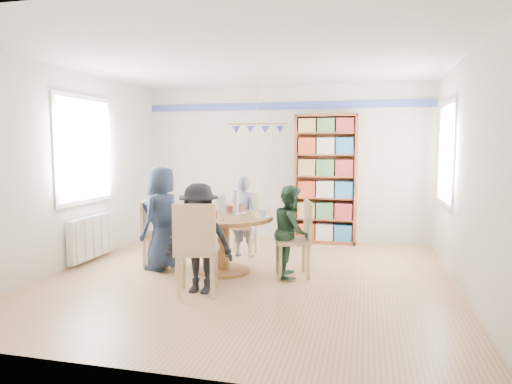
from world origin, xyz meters
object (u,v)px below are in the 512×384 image
(person_near, at_px, (199,238))
(bookshelf, at_px, (326,180))
(dining_table, at_px, (223,230))
(chair_near, at_px, (196,245))
(person_left, at_px, (162,218))
(person_far, at_px, (244,216))
(chair_right, at_px, (299,235))
(radiator, at_px, (91,237))
(chair_left, at_px, (153,231))
(chair_far, at_px, (243,221))
(person_right, at_px, (291,231))

(person_near, bearing_deg, bookshelf, 71.09)
(dining_table, bearing_deg, chair_near, -90.06)
(person_near, distance_m, bookshelf, 3.25)
(person_near, bearing_deg, person_left, 137.66)
(dining_table, height_order, person_far, person_far)
(chair_right, relative_size, person_left, 0.70)
(radiator, relative_size, chair_left, 1.09)
(dining_table, height_order, chair_far, chair_far)
(person_right, relative_size, bookshelf, 0.53)
(chair_far, xyz_separation_m, person_far, (0.05, -0.15, 0.09))
(person_right, bearing_deg, chair_far, 32.71)
(chair_near, bearing_deg, bookshelf, 70.15)
(radiator, height_order, person_near, person_near)
(radiator, bearing_deg, person_near, -25.64)
(chair_right, height_order, bookshelf, bookshelf)
(person_near, relative_size, bookshelf, 0.57)
(chair_left, height_order, person_right, person_right)
(chair_right, height_order, person_far, person_far)
(dining_table, relative_size, person_far, 1.07)
(chair_left, distance_m, person_far, 1.37)
(chair_left, xyz_separation_m, person_left, (0.17, -0.07, 0.19))
(dining_table, relative_size, chair_near, 1.25)
(chair_left, distance_m, person_right, 1.92)
(bookshelf, bearing_deg, radiator, -147.16)
(person_far, relative_size, person_near, 0.98)
(radiator, bearing_deg, chair_left, -4.38)
(radiator, distance_m, person_far, 2.22)
(chair_left, distance_m, person_near, 1.35)
(person_near, bearing_deg, dining_table, 91.12)
(radiator, relative_size, person_right, 0.86)
(chair_far, xyz_separation_m, bookshelf, (1.15, 1.11, 0.56))
(chair_right, bearing_deg, dining_table, -177.17)
(dining_table, xyz_separation_m, chair_left, (-1.02, 0.03, -0.05))
(radiator, xyz_separation_m, chair_right, (3.02, -0.06, 0.18))
(chair_far, distance_m, person_far, 0.18)
(radiator, height_order, person_left, person_left)
(radiator, relative_size, person_far, 0.82)
(chair_right, relative_size, person_far, 0.79)
(person_left, bearing_deg, chair_near, 52.75)
(dining_table, bearing_deg, radiator, 176.91)
(radiator, xyz_separation_m, chair_left, (1.01, -0.08, 0.15))
(radiator, distance_m, bookshelf, 3.83)
(radiator, distance_m, dining_table, 2.04)
(chair_right, distance_m, chair_near, 1.44)
(radiator, xyz_separation_m, person_right, (2.92, -0.08, 0.23))
(chair_far, relative_size, person_near, 0.76)
(person_left, bearing_deg, person_right, 103.06)
(person_right, distance_m, person_near, 1.27)
(dining_table, bearing_deg, chair_right, 2.83)
(person_left, relative_size, bookshelf, 0.63)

